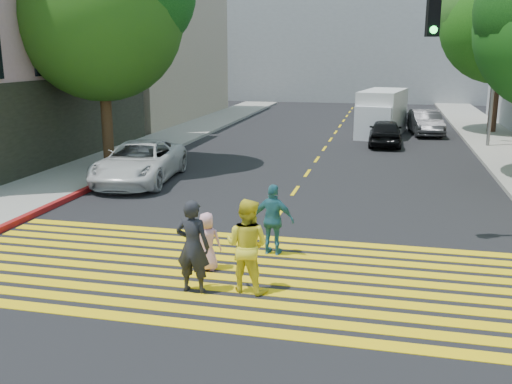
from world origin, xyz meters
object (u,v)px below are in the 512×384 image
(pedestrian_child, at_px, (207,241))
(tree_left, at_px, (102,8))
(white_van, at_px, (381,114))
(white_sedan, at_px, (139,162))
(pedestrian_woman, at_px, (247,245))
(pedestrian_extra, at_px, (274,220))
(dark_car_parked, at_px, (425,122))
(pedestrian_man, at_px, (193,246))
(silver_car, at_px, (389,115))
(dark_car_near, at_px, (385,132))
(tree_right_far, at_px, (504,16))

(pedestrian_child, bearing_deg, tree_left, -60.68)
(pedestrian_child, bearing_deg, white_van, -105.53)
(white_sedan, bearing_deg, pedestrian_woman, -60.18)
(tree_left, height_order, pedestrian_extra, tree_left)
(dark_car_parked, bearing_deg, pedestrian_extra, -109.13)
(pedestrian_man, bearing_deg, silver_car, -94.00)
(pedestrian_child, distance_m, white_van, 22.21)
(pedestrian_child, height_order, dark_car_near, dark_car_near)
(pedestrian_child, distance_m, pedestrian_extra, 1.79)
(dark_car_near, bearing_deg, dark_car_parked, -116.52)
(white_sedan, bearing_deg, pedestrian_child, -62.63)
(silver_car, distance_m, dark_car_parked, 4.43)
(silver_car, xyz_separation_m, white_van, (-0.43, -4.79, 0.55))
(tree_right_far, distance_m, pedestrian_child, 26.51)
(pedestrian_woman, distance_m, dark_car_near, 19.31)
(tree_right_far, xyz_separation_m, pedestrian_woman, (-8.55, -24.85, -5.63))
(pedestrian_man, height_order, white_sedan, pedestrian_man)
(tree_right_far, relative_size, pedestrian_woman, 5.15)
(tree_right_far, height_order, pedestrian_extra, tree_right_far)
(tree_right_far, height_order, pedestrian_man, tree_right_far)
(pedestrian_man, xyz_separation_m, silver_car, (3.65, 27.92, -0.29))
(pedestrian_child, distance_m, dark_car_parked, 23.54)
(pedestrian_man, distance_m, pedestrian_extra, 2.72)
(tree_left, xyz_separation_m, dark_car_near, (10.95, 8.26, -5.61))
(white_sedan, distance_m, silver_car, 20.93)
(white_van, bearing_deg, pedestrian_extra, -86.00)
(silver_car, bearing_deg, pedestrian_child, 84.83)
(pedestrian_extra, distance_m, silver_car, 25.57)
(silver_car, bearing_deg, tree_right_far, 157.72)
(pedestrian_woman, bearing_deg, silver_car, -83.08)
(tree_left, height_order, tree_right_far, tree_right_far)
(tree_right_far, height_order, pedestrian_child, tree_right_far)
(pedestrian_man, distance_m, pedestrian_woman, 1.06)
(pedestrian_man, xyz_separation_m, dark_car_near, (3.51, 19.45, -0.26))
(pedestrian_woman, bearing_deg, dark_car_parked, -88.84)
(pedestrian_child, height_order, white_sedan, white_sedan)
(pedestrian_man, relative_size, dark_car_near, 0.47)
(white_van, bearing_deg, pedestrian_woman, -85.70)
(pedestrian_extra, bearing_deg, pedestrian_man, 72.21)
(dark_car_parked, distance_m, white_van, 2.68)
(pedestrian_woman, bearing_deg, pedestrian_extra, -80.32)
(white_van, bearing_deg, tree_left, -121.93)
(dark_car_parked, height_order, white_van, white_van)
(dark_car_near, bearing_deg, pedestrian_woman, 81.93)
(tree_right_far, height_order, white_sedan, tree_right_far)
(pedestrian_child, xyz_separation_m, white_van, (3.32, 21.95, 0.56))
(tree_left, bearing_deg, tree_right_far, 39.38)
(pedestrian_extra, xyz_separation_m, white_van, (2.10, 20.66, 0.36))
(pedestrian_man, xyz_separation_m, white_sedan, (-5.17, 8.94, -0.21))
(tree_left, relative_size, dark_car_near, 2.33)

